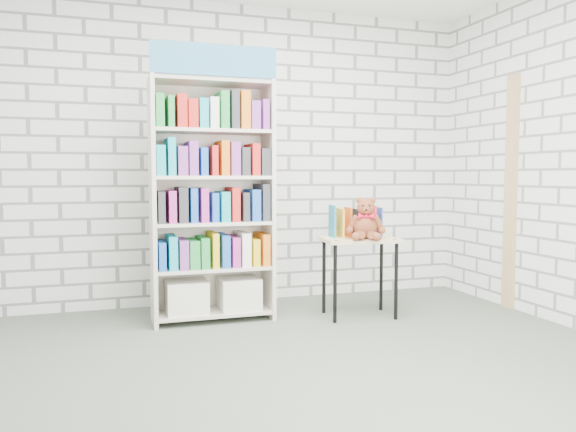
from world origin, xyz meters
name	(u,v)px	position (x,y,z in m)	size (l,w,h in m)	color
ground	(316,367)	(0.00, 0.00, 0.00)	(4.50, 4.50, 0.00)	#4A5447
room_shell	(317,80)	(0.00, 0.00, 1.78)	(4.52, 4.02, 2.81)	silver
bookshelf	(212,199)	(-0.41, 1.36, 1.01)	(0.99, 0.39, 2.23)	beige
display_table	(359,249)	(0.80, 1.09, 0.58)	(0.67, 0.50, 0.68)	#DCC584
table_books	(356,222)	(0.81, 1.19, 0.81)	(0.46, 0.24, 0.26)	teal
teddy_bear	(366,222)	(0.81, 0.99, 0.82)	(0.33, 0.32, 0.35)	brown
door_trim	(511,193)	(2.23, 0.95, 1.05)	(0.05, 0.12, 2.10)	tan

